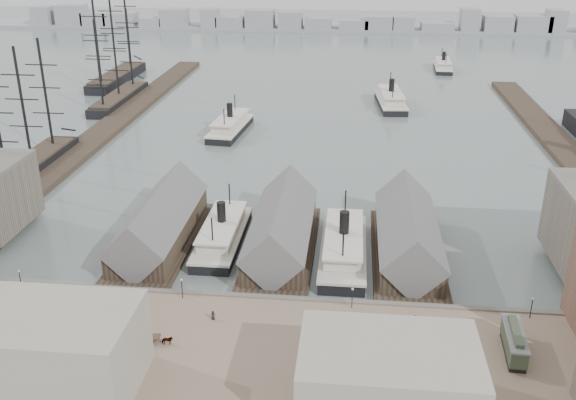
# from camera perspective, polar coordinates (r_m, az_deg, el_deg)

# --- Properties ---
(ground) EXTENTS (900.00, 900.00, 0.00)m
(ground) POSITION_cam_1_polar(r_m,az_deg,el_deg) (121.09, -1.49, -8.16)
(ground) COLOR #566462
(ground) RESTS_ON ground
(quay) EXTENTS (180.00, 30.00, 2.00)m
(quay) POSITION_cam_1_polar(r_m,az_deg,el_deg) (104.08, -2.94, -13.36)
(quay) COLOR #776350
(quay) RESTS_ON ground
(seawall) EXTENTS (180.00, 1.20, 2.30)m
(seawall) POSITION_cam_1_polar(r_m,az_deg,el_deg) (116.10, -1.83, -9.00)
(seawall) COLOR #59544C
(seawall) RESTS_ON ground
(west_wharf) EXTENTS (10.00, 220.00, 1.60)m
(west_wharf) POSITION_cam_1_polar(r_m,az_deg,el_deg) (227.18, -15.50, 6.37)
(west_wharf) COLOR #2D231C
(west_wharf) RESTS_ON ground
(east_wharf) EXTENTS (10.00, 180.00, 1.60)m
(east_wharf) POSITION_cam_1_polar(r_m,az_deg,el_deg) (212.29, 23.32, 4.15)
(east_wharf) COLOR #2D231C
(east_wharf) RESTS_ON ground
(ferry_shed_west) EXTENTS (14.00, 42.00, 12.60)m
(ferry_shed_west) POSITION_cam_1_polar(r_m,az_deg,el_deg) (138.75, -11.32, -2.19)
(ferry_shed_west) COLOR #2D231C
(ferry_shed_west) RESTS_ON ground
(ferry_shed_center) EXTENTS (14.00, 42.00, 12.60)m
(ferry_shed_center) POSITION_cam_1_polar(r_m,az_deg,el_deg) (133.62, -0.59, -2.73)
(ferry_shed_center) COLOR #2D231C
(ferry_shed_center) RESTS_ON ground
(ferry_shed_east) EXTENTS (14.00, 42.00, 12.60)m
(ferry_shed_east) POSITION_cam_1_polar(r_m,az_deg,el_deg) (133.45, 10.59, -3.18)
(ferry_shed_east) COLOR #2D231C
(ferry_shed_east) RESTS_ON ground
(street_bldg_center) EXTENTS (24.00, 16.00, 10.00)m
(street_bldg_center) POSITION_cam_1_polar(r_m,az_deg,el_deg) (90.18, 8.90, -15.44)
(street_bldg_center) COLOR gray
(street_bldg_center) RESTS_ON quay
(street_bldg_west) EXTENTS (30.00, 16.00, 12.00)m
(street_bldg_west) POSITION_cam_1_polar(r_m,az_deg,el_deg) (99.55, -21.90, -12.21)
(street_bldg_west) COLOR gray
(street_bldg_west) RESTS_ON quay
(lamp_post_far_w) EXTENTS (0.44, 0.44, 3.92)m
(lamp_post_far_w) POSITION_cam_1_polar(r_m,az_deg,el_deg) (126.41, -22.75, -6.24)
(lamp_post_far_w) COLOR black
(lamp_post_far_w) RESTS_ON quay
(lamp_post_near_w) EXTENTS (0.44, 0.44, 3.92)m
(lamp_post_near_w) POSITION_cam_1_polar(r_m,az_deg,el_deg) (115.53, -9.43, -7.44)
(lamp_post_near_w) COLOR black
(lamp_post_near_w) RESTS_ON quay
(lamp_post_near_e) EXTENTS (0.44, 0.44, 3.92)m
(lamp_post_near_e) POSITION_cam_1_polar(r_m,az_deg,el_deg) (111.87, 5.74, -8.32)
(lamp_post_near_e) COLOR black
(lamp_post_near_e) RESTS_ON quay
(lamp_post_far_e) EXTENTS (0.44, 0.44, 3.92)m
(lamp_post_far_e) POSITION_cam_1_polar(r_m,az_deg,el_deg) (116.12, 20.88, -8.62)
(lamp_post_far_e) COLOR black
(lamp_post_far_e) RESTS_ON quay
(far_shore) EXTENTS (500.00, 40.00, 15.72)m
(far_shore) POSITION_cam_1_polar(r_m,az_deg,el_deg) (441.04, 3.98, 15.31)
(far_shore) COLOR gray
(far_shore) RESTS_ON ground
(ferry_docked_west) EXTENTS (8.57, 28.57, 10.20)m
(ferry_docked_west) POSITION_cam_1_polar(r_m,az_deg,el_deg) (138.25, -5.86, -2.97)
(ferry_docked_west) COLOR black
(ferry_docked_west) RESTS_ON ground
(ferry_docked_east) EXTENTS (9.23, 30.76, 10.99)m
(ferry_docked_east) POSITION_cam_1_polar(r_m,az_deg,el_deg) (132.12, 4.95, -4.13)
(ferry_docked_east) COLOR black
(ferry_docked_east) RESTS_ON ground
(ferry_open_near) EXTENTS (11.48, 30.16, 10.53)m
(ferry_open_near) POSITION_cam_1_polar(r_m,az_deg,el_deg) (214.62, -5.15, 6.63)
(ferry_open_near) COLOR black
(ferry_open_near) RESTS_ON ground
(ferry_open_mid) EXTENTS (11.98, 31.76, 11.10)m
(ferry_open_mid) POSITION_cam_1_polar(r_m,az_deg,el_deg) (249.96, 9.12, 8.82)
(ferry_open_mid) COLOR black
(ferry_open_mid) RESTS_ON ground
(ferry_open_far) EXTENTS (9.06, 26.31, 9.27)m
(ferry_open_far) POSITION_cam_1_polar(r_m,az_deg,el_deg) (321.19, 13.62, 11.53)
(ferry_open_far) COLOR black
(ferry_open_far) RESTS_ON ground
(sailing_ship_near) EXTENTS (8.41, 57.96, 34.59)m
(sailing_ship_near) POSITION_cam_1_polar(r_m,az_deg,el_deg) (186.53, -22.69, 2.37)
(sailing_ship_near) COLOR black
(sailing_ship_near) RESTS_ON ground
(sailing_ship_mid) EXTENTS (8.21, 47.46, 33.77)m
(sailing_ship_mid) POSITION_cam_1_polar(r_m,az_deg,el_deg) (259.58, -14.77, 8.84)
(sailing_ship_mid) COLOR black
(sailing_ship_mid) RESTS_ON ground
(sailing_ship_far) EXTENTS (9.40, 52.20, 38.63)m
(sailing_ship_far) POSITION_cam_1_polar(r_m,az_deg,el_deg) (297.38, -14.95, 10.64)
(sailing_ship_far) COLOR black
(sailing_ship_far) RESTS_ON ground
(tram) EXTENTS (3.42, 10.83, 3.80)m
(tram) POSITION_cam_1_polar(r_m,az_deg,el_deg) (106.71, 19.45, -11.89)
(tram) COLOR black
(tram) RESTS_ON quay
(horse_cart_left) EXTENTS (4.74, 2.28, 1.46)m
(horse_cart_left) POSITION_cam_1_polar(r_m,az_deg,el_deg) (114.65, -19.16, -9.93)
(horse_cart_left) COLOR black
(horse_cart_left) RESTS_ON quay
(horse_cart_center) EXTENTS (4.93, 1.90, 1.53)m
(horse_cart_center) POSITION_cam_1_polar(r_m,az_deg,el_deg) (105.44, -11.13, -12.09)
(horse_cart_center) COLOR black
(horse_cart_center) RESTS_ON quay
(horse_cart_right) EXTENTS (4.80, 2.25, 1.68)m
(horse_cart_right) POSITION_cam_1_polar(r_m,az_deg,el_deg) (101.19, 9.61, -13.61)
(horse_cart_right) COLOR black
(horse_cart_right) RESTS_ON quay
(pedestrian_0) EXTENTS (0.62, 0.47, 1.65)m
(pedestrian_0) POSITION_cam_1_polar(r_m,az_deg,el_deg) (125.17, -22.84, -7.55)
(pedestrian_0) COLOR black
(pedestrian_0) RESTS_ON quay
(pedestrian_2) EXTENTS (1.19, 0.98, 1.61)m
(pedestrian_2) POSITION_cam_1_polar(r_m,az_deg,el_deg) (119.74, -16.04, -7.99)
(pedestrian_2) COLOR black
(pedestrian_2) RESTS_ON quay
(pedestrian_3) EXTENTS (1.06, 1.00, 1.76)m
(pedestrian_3) POSITION_cam_1_polar(r_m,az_deg,el_deg) (106.13, -13.05, -11.97)
(pedestrian_3) COLOR black
(pedestrian_3) RESTS_ON quay
(pedestrian_4) EXTENTS (0.92, 0.73, 1.64)m
(pedestrian_4) POSITION_cam_1_polar(r_m,az_deg,el_deg) (109.97, -6.69, -10.14)
(pedestrian_4) COLOR black
(pedestrian_4) RESTS_ON quay
(pedestrian_5) EXTENTS (0.74, 0.65, 1.71)m
(pedestrian_5) POSITION_cam_1_polar(r_m,az_deg,el_deg) (101.26, 2.52, -13.22)
(pedestrian_5) COLOR black
(pedestrian_5) RESTS_ON quay
(pedestrian_6) EXTENTS (0.86, 0.96, 1.63)m
(pedestrian_6) POSITION_cam_1_polar(r_m,az_deg,el_deg) (110.25, 11.23, -10.37)
(pedestrian_6) COLOR black
(pedestrian_6) RESTS_ON quay
(pedestrian_7) EXTENTS (1.00, 1.20, 1.61)m
(pedestrian_7) POSITION_cam_1_polar(r_m,az_deg,el_deg) (100.12, 14.01, -14.52)
(pedestrian_7) COLOR black
(pedestrian_7) RESTS_ON quay
(pedestrian_8) EXTENTS (1.05, 1.05, 1.79)m
(pedestrian_8) POSITION_cam_1_polar(r_m,az_deg,el_deg) (106.70, 15.47, -12.02)
(pedestrian_8) COLOR black
(pedestrian_8) RESTS_ON quay
(pedestrian_10) EXTENTS (1.13, 0.78, 1.78)m
(pedestrian_10) POSITION_cam_1_polar(r_m,az_deg,el_deg) (100.14, 9.42, -14.01)
(pedestrian_10) COLOR black
(pedestrian_10) RESTS_ON quay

